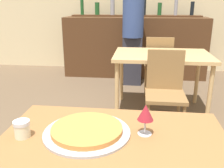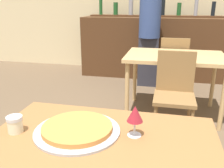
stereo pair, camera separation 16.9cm
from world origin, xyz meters
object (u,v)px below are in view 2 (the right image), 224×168
pizza_tray (77,129)px  chair_far_side_back (173,63)px  person_standing (149,31)px  wine_glass (135,115)px  cheese_shaker (15,124)px  chair_far_side_front (175,89)px

pizza_tray → chair_far_side_back: bearing=78.4°
pizza_tray → person_standing: person_standing is taller
wine_glass → cheese_shaker: bearing=-170.9°
cheese_shaker → wine_glass: wine_glass is taller
person_standing → wine_glass: size_ratio=10.65×
chair_far_side_back → wine_glass: (-0.23, -2.50, 0.32)m
chair_far_side_back → wine_glass: bearing=84.8°
pizza_tray → wine_glass: size_ratio=2.74×
chair_far_side_front → pizza_tray: 1.50m
pizza_tray → person_standing: bearing=87.8°
cheese_shaker → wine_glass: (0.59, 0.10, 0.07)m
pizza_tray → wine_glass: wine_glass is taller
wine_glass → chair_far_side_back: bearing=84.8°
chair_far_side_back → cheese_shaker: (-0.82, -2.59, 0.25)m
cheese_shaker → person_standing: bearing=82.2°
chair_far_side_back → cheese_shaker: size_ratio=10.47×
cheese_shaker → wine_glass: size_ratio=0.54×
chair_far_side_front → wine_glass: size_ratio=5.62×
chair_far_side_front → wine_glass: (-0.23, -1.36, 0.32)m
chair_far_side_front → chair_far_side_back: bearing=90.0°
chair_far_side_back → person_standing: person_standing is taller
person_standing → wine_glass: bearing=-86.7°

